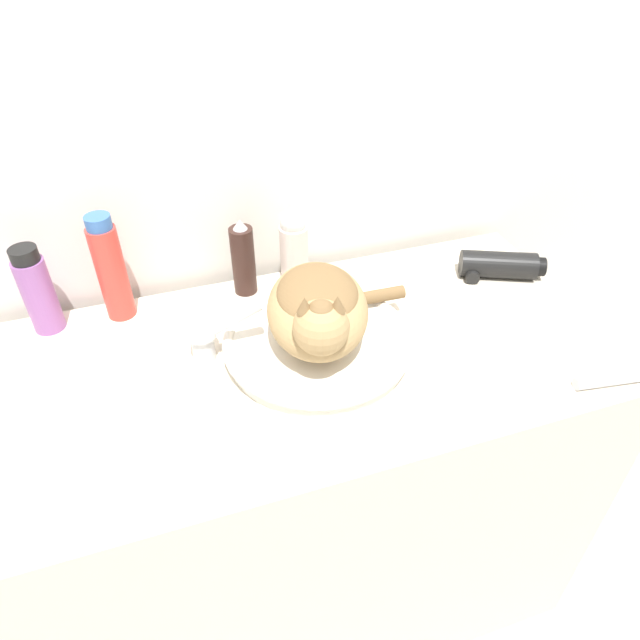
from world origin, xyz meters
TOP-DOWN VIEW (x-y plane):
  - wall_back at (0.00, 0.67)m, footprint 8.00×0.05m
  - vanity_counter at (0.00, 0.31)m, footprint 1.29×0.61m
  - sink_basin at (0.04, 0.31)m, footprint 0.38×0.38m
  - cat at (0.04, 0.30)m, footprint 0.34×0.31m
  - faucet at (-0.17, 0.36)m, footprint 0.15×0.07m
  - lotion_bottle_white at (0.07, 0.56)m, footprint 0.06×0.06m
  - mouthwash_bottle at (-0.47, 0.56)m, footprint 0.06×0.06m
  - shampoo_bottle_tall at (-0.33, 0.56)m, footprint 0.06×0.06m
  - hairspray_can_black at (-0.05, 0.56)m, footprint 0.05×0.05m
  - cream_tube at (0.54, 0.04)m, footprint 0.16×0.05m
  - hair_dryer at (0.53, 0.43)m, footprint 0.20×0.13m

SIDE VIEW (x-z plane):
  - vanity_counter at x=0.00m, z-range 0.00..0.89m
  - cream_tube at x=0.54m, z-range 0.88..0.91m
  - sink_basin at x=0.04m, z-range 0.89..0.93m
  - hair_dryer at x=0.53m, z-range 0.89..0.95m
  - faucet at x=-0.17m, z-range 0.89..1.03m
  - hairspray_can_black at x=-0.05m, z-range 0.88..1.06m
  - lotion_bottle_white at x=0.07m, z-range 0.89..1.07m
  - mouthwash_bottle at x=-0.47m, z-range 0.88..1.08m
  - shampoo_bottle_tall at x=-0.33m, z-range 0.88..1.12m
  - cat at x=0.04m, z-range 0.92..1.09m
  - wall_back at x=0.00m, z-range 0.00..2.40m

